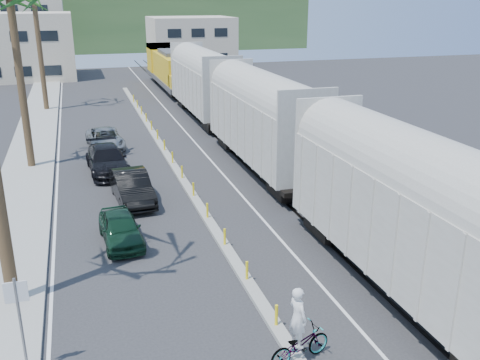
# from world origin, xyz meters

# --- Properties ---
(sidewalk) EXTENTS (3.00, 90.00, 0.15)m
(sidewalk) POSITION_xyz_m (-8.50, 25.00, 0.07)
(sidewalk) COLOR gray
(sidewalk) RESTS_ON ground
(rails) EXTENTS (1.56, 100.00, 0.06)m
(rails) POSITION_xyz_m (5.00, 28.00, 0.03)
(rails) COLOR black
(rails) RESTS_ON ground
(median) EXTENTS (0.45, 60.00, 0.85)m
(median) POSITION_xyz_m (0.00, 19.96, 0.09)
(median) COLOR gray
(median) RESTS_ON ground
(lane_markings) EXTENTS (9.42, 90.00, 0.01)m
(lane_markings) POSITION_xyz_m (-2.15, 25.00, 0.00)
(lane_markings) COLOR silver
(lane_markings) RESTS_ON ground
(freight_train) EXTENTS (3.00, 60.94, 5.85)m
(freight_train) POSITION_xyz_m (5.00, 23.42, 2.91)
(freight_train) COLOR #A5A297
(freight_train) RESTS_ON ground
(street_sign) EXTENTS (0.60, 0.08, 3.00)m
(street_sign) POSITION_xyz_m (-7.30, 2.00, 1.97)
(street_sign) COLOR slate
(street_sign) RESTS_ON ground
(buildings) EXTENTS (38.00, 27.00, 10.00)m
(buildings) POSITION_xyz_m (-6.41, 71.66, 4.36)
(buildings) COLOR #B9AA93
(buildings) RESTS_ON ground
(hillside) EXTENTS (80.00, 20.00, 12.00)m
(hillside) POSITION_xyz_m (0.00, 100.00, 6.00)
(hillside) COLOR #385628
(hillside) RESTS_ON ground
(car_lead) EXTENTS (2.08, 4.09, 1.32)m
(car_lead) POSITION_xyz_m (-4.06, 9.77, 0.66)
(car_lead) COLOR #10301E
(car_lead) RESTS_ON ground
(car_second) EXTENTS (2.35, 4.99, 1.56)m
(car_second) POSITION_xyz_m (-3.06, 14.48, 0.78)
(car_second) COLOR black
(car_second) RESTS_ON ground
(car_third) EXTENTS (2.82, 5.58, 1.54)m
(car_third) POSITION_xyz_m (-3.93, 19.73, 0.77)
(car_third) COLOR black
(car_third) RESTS_ON ground
(car_rear) EXTENTS (3.01, 5.13, 1.32)m
(car_rear) POSITION_xyz_m (-3.69, 25.31, 0.66)
(car_rear) COLOR #929496
(car_rear) RESTS_ON ground
(cyclist) EXTENTS (1.66, 2.34, 2.38)m
(cyclist) POSITION_xyz_m (0.06, 0.36, 0.75)
(cyclist) COLOR #9EA0A5
(cyclist) RESTS_ON ground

